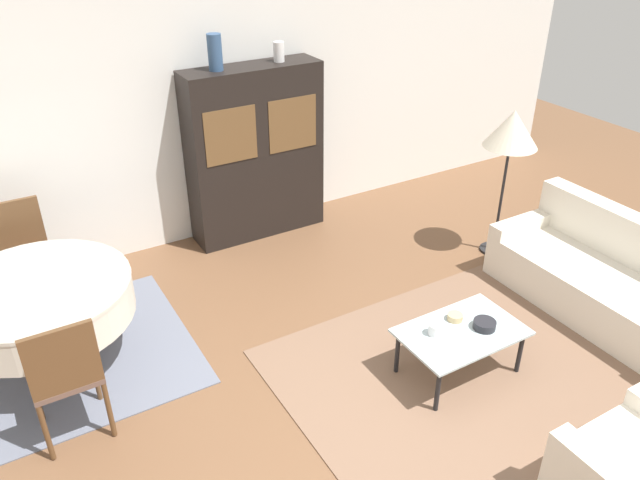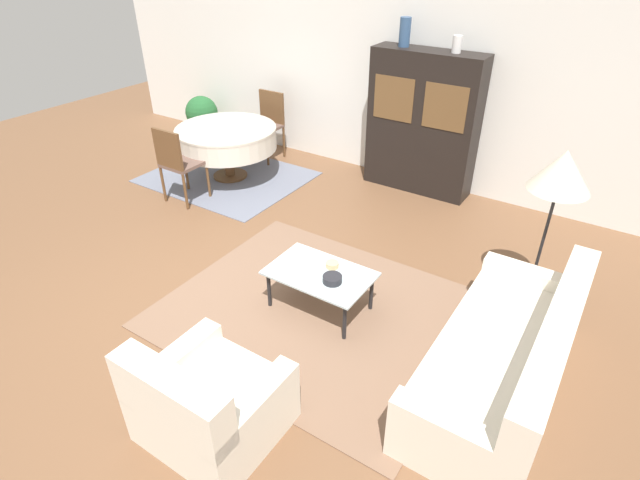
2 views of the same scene
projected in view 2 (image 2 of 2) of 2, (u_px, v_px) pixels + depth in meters
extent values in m
plane|color=brown|center=(213.00, 302.00, 4.77)|extent=(14.00, 14.00, 0.00)
cube|color=white|center=(393.00, 78.00, 6.63)|extent=(10.00, 0.06, 2.70)
cube|color=brown|center=(317.00, 311.00, 4.65)|extent=(2.70, 2.27, 0.01)
cube|color=slate|center=(227.00, 177.00, 7.16)|extent=(2.14, 1.74, 0.01)
cube|color=silver|center=(496.00, 365.00, 3.80)|extent=(0.86, 2.04, 0.41)
cube|color=silver|center=(555.00, 341.00, 3.43)|extent=(0.20, 2.04, 0.42)
cube|color=silver|center=(458.00, 430.00, 3.00)|extent=(0.86, 0.16, 0.12)
cube|color=silver|center=(534.00, 276.00, 4.33)|extent=(0.86, 0.16, 0.12)
cube|color=silver|center=(215.00, 408.00, 3.46)|extent=(0.88, 0.82, 0.40)
cube|color=silver|center=(172.00, 399.00, 3.03)|extent=(0.88, 0.20, 0.40)
cube|color=silver|center=(173.00, 360.00, 3.49)|extent=(0.16, 0.82, 0.12)
cube|color=silver|center=(252.00, 406.00, 3.16)|extent=(0.16, 0.82, 0.12)
cylinder|color=black|center=(269.00, 289.00, 4.61)|extent=(0.04, 0.04, 0.38)
cylinder|color=black|center=(345.00, 321.00, 4.23)|extent=(0.04, 0.04, 0.38)
cylinder|color=black|center=(299.00, 265.00, 4.95)|extent=(0.04, 0.04, 0.38)
cylinder|color=black|center=(371.00, 292.00, 4.57)|extent=(0.04, 0.04, 0.38)
cube|color=silver|center=(320.00, 273.00, 4.49)|extent=(0.93, 0.60, 0.02)
cube|color=black|center=(422.00, 124.00, 6.42)|extent=(1.41, 0.40, 1.81)
cube|color=brown|center=(394.00, 99.00, 6.26)|extent=(0.54, 0.01, 0.54)
cube|color=brown|center=(445.00, 108.00, 5.95)|extent=(0.54, 0.01, 0.54)
cylinder|color=brown|center=(230.00, 175.00, 7.16)|extent=(0.48, 0.48, 0.03)
cylinder|color=brown|center=(229.00, 163.00, 7.06)|extent=(0.14, 0.14, 0.42)
cylinder|color=silver|center=(227.00, 138.00, 6.87)|extent=(1.37, 1.37, 0.30)
cylinder|color=silver|center=(226.00, 129.00, 6.80)|extent=(1.38, 1.38, 0.03)
cylinder|color=brown|center=(186.00, 173.00, 6.70)|extent=(0.04, 0.04, 0.47)
cylinder|color=brown|center=(208.00, 180.00, 6.51)|extent=(0.04, 0.04, 0.47)
cylinder|color=brown|center=(163.00, 184.00, 6.41)|extent=(0.04, 0.04, 0.47)
cylinder|color=brown|center=(185.00, 192.00, 6.22)|extent=(0.04, 0.04, 0.47)
cube|color=brown|center=(183.00, 164.00, 6.33)|extent=(0.44, 0.44, 0.04)
cube|color=brown|center=(168.00, 150.00, 6.05)|extent=(0.44, 0.04, 0.47)
cylinder|color=brown|center=(268.00, 150.00, 7.39)|extent=(0.04, 0.04, 0.47)
cylinder|color=brown|center=(247.00, 145.00, 7.58)|extent=(0.04, 0.04, 0.47)
cylinder|color=brown|center=(284.00, 142.00, 7.68)|extent=(0.04, 0.04, 0.47)
cylinder|color=brown|center=(263.00, 137.00, 7.87)|extent=(0.04, 0.04, 0.47)
cube|color=brown|center=(264.00, 127.00, 7.49)|extent=(0.44, 0.44, 0.04)
cube|color=brown|center=(272.00, 107.00, 7.50)|extent=(0.44, 0.04, 0.47)
cylinder|color=black|center=(528.00, 296.00, 4.83)|extent=(0.28, 0.28, 0.02)
cylinder|color=black|center=(542.00, 245.00, 4.52)|extent=(0.03, 0.03, 1.15)
cone|color=beige|center=(563.00, 170.00, 4.13)|extent=(0.52, 0.52, 0.36)
cylinder|color=white|center=(306.00, 257.00, 4.61)|extent=(0.10, 0.10, 0.09)
cylinder|color=#232328|center=(332.00, 279.00, 4.35)|extent=(0.17, 0.17, 0.06)
cylinder|color=tan|center=(332.00, 265.00, 4.54)|extent=(0.12, 0.12, 0.05)
cylinder|color=#33517A|center=(405.00, 32.00, 6.01)|extent=(0.14, 0.14, 0.34)
cylinder|color=white|center=(457.00, 44.00, 5.74)|extent=(0.11, 0.11, 0.19)
cylinder|color=beige|center=(204.00, 131.00, 8.48)|extent=(0.24, 0.24, 0.21)
sphere|color=#235B2D|center=(202.00, 112.00, 8.31)|extent=(0.53, 0.53, 0.53)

